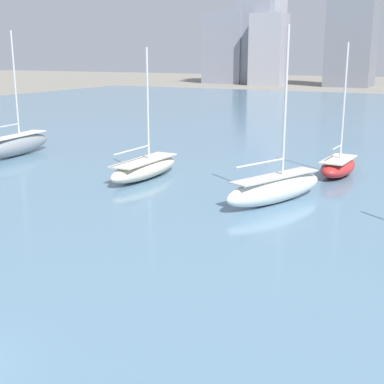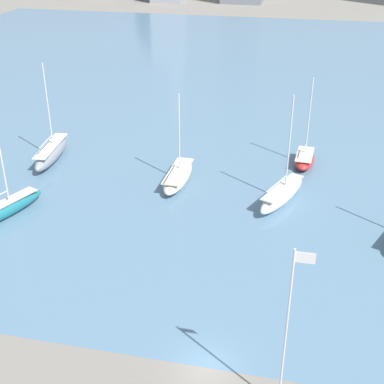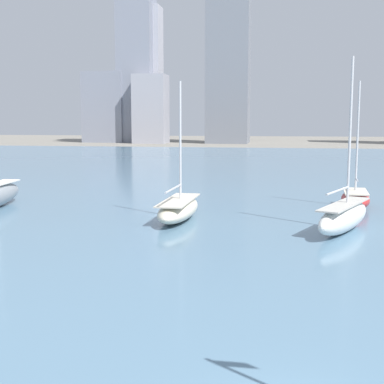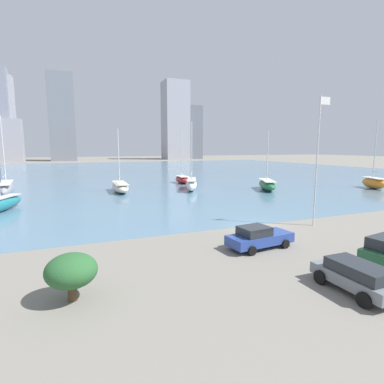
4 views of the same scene
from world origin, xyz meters
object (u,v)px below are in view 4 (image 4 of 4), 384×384
Objects in this scene: flag_pole at (318,157)px; sailboat_white at (192,184)px; sailboat_green at (267,185)px; parked_pickup_blue at (259,237)px; sailboat_red at (182,179)px; sailboat_cream at (120,187)px; sailboat_gray at (6,188)px; parked_wagon_gray at (356,276)px; sailboat_orange at (374,183)px.

sailboat_white is at bearing 93.53° from flag_pole.
parked_pickup_blue is (-19.81, -26.17, -0.12)m from sailboat_green.
sailboat_green is (10.52, -15.77, 0.09)m from sailboat_red.
flag_pole reaches higher than sailboat_green.
sailboat_green is at bearing -15.42° from sailboat_cream.
parked_pickup_blue is (-8.88, -3.59, -5.83)m from flag_pole.
flag_pole is at bearing -90.92° from sailboat_green.
sailboat_gray is 2.83× the size of parked_wagon_gray.
sailboat_green is 32.82m from parked_pickup_blue.
sailboat_red is (31.87, 5.58, -0.27)m from sailboat_gray.
parked_wagon_gray is (-19.16, -34.03, -0.08)m from sailboat_green.
sailboat_green is (42.39, -10.19, -0.18)m from sailboat_gray.
parked_pickup_blue is 1.20× the size of parked_wagon_gray.
flag_pole is 1.18× the size of sailboat_green.
sailboat_orange reaches higher than flag_pole.
sailboat_cream is at bearing 98.33° from parked_wagon_gray.
sailboat_gray is 17.63m from sailboat_cream.
sailboat_cream is at bearing -168.32° from sailboat_white.
parked_pickup_blue is (-7.17, -31.28, -0.24)m from sailboat_white.
sailboat_white is (-2.12, -10.66, 0.21)m from sailboat_red.
sailboat_green is 2.36× the size of parked_wagon_gray.
sailboat_orange is 1.14× the size of sailboat_red.
parked_pickup_blue is at bearing 95.07° from parked_wagon_gray.
sailboat_gray is 43.60m from sailboat_green.
sailboat_cream is 2.02× the size of parked_pickup_blue.
sailboat_white is at bearing -18.96° from parked_pickup_blue.
sailboat_orange is 1.22× the size of sailboat_green.
flag_pole is 25.72m from sailboat_green.
flag_pole is at bearing -63.92° from sailboat_white.
parked_wagon_gray is at bearing 178.67° from parked_pickup_blue.
sailboat_orange is 34.11m from sailboat_white.
parked_pickup_blue is at bearing -63.51° from sailboat_gray.
sailboat_orange is 64.09m from sailboat_gray.
sailboat_red is 50.54m from parked_wagon_gray.
sailboat_red is 10.87m from sailboat_white.
sailboat_gray is 49.95m from parked_wagon_gray.
parked_pickup_blue is (5.17, -33.65, -0.03)m from sailboat_cream.
sailboat_white reaches higher than parked_wagon_gray.
sailboat_green is (-19.64, 5.90, -0.16)m from sailboat_orange.
sailboat_green is 13.63m from sailboat_white.
sailboat_gray is at bearing 133.83° from flag_pole.
flag_pole is at bearing -74.04° from parked_pickup_blue.
sailboat_white is 2.28× the size of parked_pickup_blue.
sailboat_red is (0.41, 38.35, -5.80)m from flag_pole.
sailboat_gray is 1.03× the size of sailboat_white.
sailboat_white is at bearing 80.89° from parked_wagon_gray.
sailboat_gray reaches higher than sailboat_cream.
sailboat_gray is at bearing -167.13° from sailboat_white.
sailboat_cream reaches higher than sailboat_green.
sailboat_cream is 2.43× the size of parked_wagon_gray.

